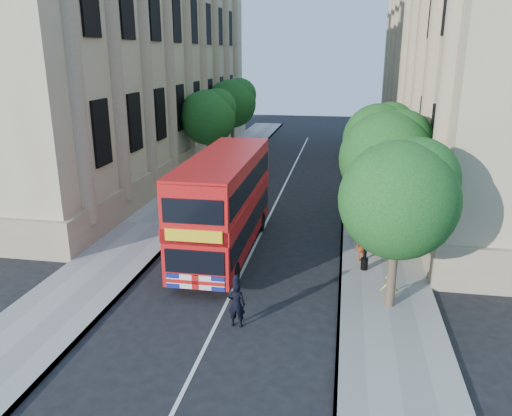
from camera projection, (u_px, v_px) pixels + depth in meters
The scene contains 17 objects.
ground at pixel (210, 338), 15.96m from camera, with size 120.00×120.00×0.00m, color black.
pavement_right at pixel (377, 238), 24.37m from camera, with size 3.50×80.00×0.12m, color gray.
pavement_left at pixel (154, 225), 26.31m from camera, with size 3.50×80.00×0.12m, color gray.
building_right at pixel (499, 49), 33.51m from camera, with size 12.00×38.00×18.00m, color tan.
building_left at pixel (115, 49), 38.17m from camera, with size 12.00×38.00×18.00m, color tan.
tree_right_near at pixel (400, 194), 16.56m from camera, with size 4.00×4.00×6.08m.
tree_right_mid at pixel (388, 154), 22.14m from camera, with size 4.20×4.20×6.37m.
tree_right_far at pixel (380, 135), 27.82m from camera, with size 4.00×4.00×6.15m.
tree_left_far at pixel (209, 114), 36.35m from camera, with size 4.00×4.00×6.30m.
tree_left_back at pixel (233, 101), 43.79m from camera, with size 4.20×4.20×6.65m.
lamp_post at pixel (368, 215), 20.01m from camera, with size 0.32×0.32×5.16m.
double_decker_bus at pixel (224, 201), 22.08m from camera, with size 2.62×9.56×4.40m.
box_van at pixel (230, 201), 25.92m from camera, with size 2.06×4.81×2.73m.
police_constable at pixel (237, 304), 16.42m from camera, with size 0.58×0.38×1.59m, color black.
woman_pedestrian at pixel (374, 235), 22.32m from camera, with size 0.76×0.59×1.57m, color beige.
child_a at pixel (361, 249), 21.43m from camera, with size 0.63×0.26×1.07m, color orange.
child_b at pixel (390, 287), 17.97m from camera, with size 0.66×0.38×1.03m, color #D2CA47.
Camera 1 is at (3.94, -13.52, 8.71)m, focal length 35.00 mm.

